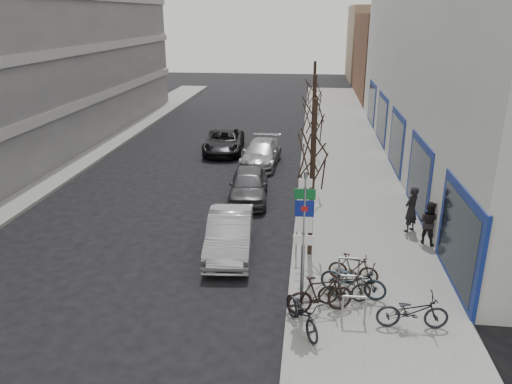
% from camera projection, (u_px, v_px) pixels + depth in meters
% --- Properties ---
extents(ground, '(120.00, 120.00, 0.00)m').
position_uv_depth(ground, '(217.00, 308.00, 14.29)').
color(ground, black).
rests_on(ground, ground).
extents(sidewalk_east, '(5.00, 70.00, 0.15)m').
position_uv_depth(sidewalk_east, '(352.00, 194.00, 23.16)').
color(sidewalk_east, slate).
rests_on(sidewalk_east, ground).
extents(sidewalk_west, '(3.00, 70.00, 0.15)m').
position_uv_depth(sidewalk_west, '(36.00, 182.00, 24.77)').
color(sidewalk_west, slate).
rests_on(sidewalk_west, ground).
extents(brick_building_far, '(12.00, 14.00, 8.00)m').
position_uv_depth(brick_building_far, '(421.00, 57.00, 49.03)').
color(brick_building_far, brown).
rests_on(brick_building_far, ground).
extents(tan_building_far, '(13.00, 12.00, 9.00)m').
position_uv_depth(tan_building_far, '(402.00, 43.00, 62.85)').
color(tan_building_far, '#937A5B').
rests_on(tan_building_far, ground).
extents(highway_sign_pole, '(0.55, 0.10, 4.20)m').
position_uv_depth(highway_sign_pole, '(304.00, 234.00, 13.21)').
color(highway_sign_pole, gray).
rests_on(highway_sign_pole, ground).
extents(bike_rack, '(0.66, 2.26, 0.83)m').
position_uv_depth(bike_rack, '(351.00, 285.00, 14.24)').
color(bike_rack, gray).
rests_on(bike_rack, sidewalk_east).
extents(tree_near, '(1.80, 1.80, 5.50)m').
position_uv_depth(tree_near, '(314.00, 142.00, 15.92)').
color(tree_near, black).
rests_on(tree_near, ground).
extents(tree_mid, '(1.80, 1.80, 5.50)m').
position_uv_depth(tree_mid, '(314.00, 107.00, 22.00)').
color(tree_mid, black).
rests_on(tree_mid, ground).
extents(tree_far, '(1.80, 1.80, 5.50)m').
position_uv_depth(tree_far, '(314.00, 87.00, 28.08)').
color(tree_far, black).
rests_on(tree_far, ground).
extents(meter_front, '(0.10, 0.08, 1.27)m').
position_uv_depth(meter_front, '(296.00, 239.00, 16.57)').
color(meter_front, gray).
rests_on(meter_front, sidewalk_east).
extents(meter_mid, '(0.10, 0.08, 1.27)m').
position_uv_depth(meter_mid, '(301.00, 186.00, 21.72)').
color(meter_mid, gray).
rests_on(meter_mid, sidewalk_east).
extents(meter_back, '(0.10, 0.08, 1.27)m').
position_uv_depth(meter_back, '(303.00, 153.00, 26.86)').
color(meter_back, gray).
rests_on(meter_back, sidewalk_east).
extents(bike_near_left, '(1.35, 1.95, 1.15)m').
position_uv_depth(bike_near_left, '(302.00, 310.00, 12.93)').
color(bike_near_left, black).
rests_on(bike_near_left, sidewalk_east).
extents(bike_near_right, '(2.00, 1.16, 1.17)m').
position_uv_depth(bike_near_right, '(320.00, 294.00, 13.65)').
color(bike_near_right, black).
rests_on(bike_near_right, sidewalk_east).
extents(bike_mid_curb, '(2.05, 1.17, 1.20)m').
position_uv_depth(bike_mid_curb, '(353.00, 277.00, 14.50)').
color(bike_mid_curb, black).
rests_on(bike_mid_curb, sidewalk_east).
extents(bike_mid_inner, '(1.66, 0.83, 0.97)m').
position_uv_depth(bike_mid_inner, '(345.00, 288.00, 14.13)').
color(bike_mid_inner, black).
rests_on(bike_mid_inner, sidewalk_east).
extents(bike_far_curb, '(1.91, 0.67, 1.15)m').
position_uv_depth(bike_far_curb, '(413.00, 308.00, 13.00)').
color(bike_far_curb, black).
rests_on(bike_far_curb, sidewalk_east).
extents(bike_far_inner, '(1.63, 0.85, 0.95)m').
position_uv_depth(bike_far_inner, '(353.00, 268.00, 15.27)').
color(bike_far_inner, black).
rests_on(bike_far_inner, sidewalk_east).
extents(parked_car_front, '(1.88, 4.44, 1.42)m').
position_uv_depth(parked_car_front, '(230.00, 234.00, 17.44)').
color(parked_car_front, '#ADAEB3').
rests_on(parked_car_front, ground).
extents(parked_car_mid, '(1.97, 4.29, 1.42)m').
position_uv_depth(parked_car_mid, '(249.00, 185.00, 22.44)').
color(parked_car_mid, '#454449').
rests_on(parked_car_mid, ground).
extents(parked_car_back, '(2.18, 4.79, 1.36)m').
position_uv_depth(parked_car_back, '(261.00, 153.00, 27.68)').
color(parked_car_back, '#96969A').
rests_on(parked_car_back, ground).
extents(lane_car, '(2.56, 4.98, 1.35)m').
position_uv_depth(lane_car, '(224.00, 141.00, 30.27)').
color(lane_car, black).
rests_on(lane_car, ground).
extents(pedestrian_near, '(0.76, 0.76, 1.78)m').
position_uv_depth(pedestrian_near, '(411.00, 209.00, 18.74)').
color(pedestrian_near, black).
rests_on(pedestrian_near, sidewalk_east).
extents(pedestrian_far, '(0.72, 0.68, 1.61)m').
position_uv_depth(pedestrian_far, '(429.00, 222.00, 17.78)').
color(pedestrian_far, black).
rests_on(pedestrian_far, sidewalk_east).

